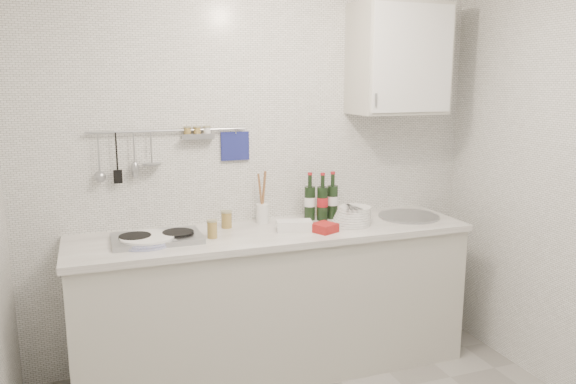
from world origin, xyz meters
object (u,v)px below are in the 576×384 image
(wine_bottles, at_px, (322,196))
(utensil_crock, at_px, (262,211))
(plate_stack_hob, at_px, (146,240))
(wall_cabinet, at_px, (399,59))
(plate_stack_sink, at_px, (353,216))

(wine_bottles, height_order, utensil_crock, utensil_crock)
(plate_stack_hob, bearing_deg, utensil_crock, 16.62)
(wall_cabinet, bearing_deg, utensil_crock, 175.50)
(plate_stack_hob, relative_size, utensil_crock, 0.96)
(wall_cabinet, distance_m, plate_stack_hob, 1.95)
(wall_cabinet, bearing_deg, plate_stack_sink, -158.22)
(plate_stack_hob, xyz_separation_m, wine_bottles, (1.14, 0.18, 0.13))
(wall_cabinet, relative_size, plate_stack_sink, 2.59)
(wall_cabinet, height_order, utensil_crock, wall_cabinet)
(plate_stack_hob, bearing_deg, plate_stack_sink, -0.01)
(wine_bottles, xyz_separation_m, utensil_crock, (-0.39, 0.04, -0.08))
(plate_stack_sink, bearing_deg, plate_stack_hob, 179.99)
(wall_cabinet, xyz_separation_m, wine_bottles, (-0.52, 0.03, -0.87))
(wall_cabinet, relative_size, utensil_crock, 2.08)
(plate_stack_sink, bearing_deg, utensil_crock, 157.01)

